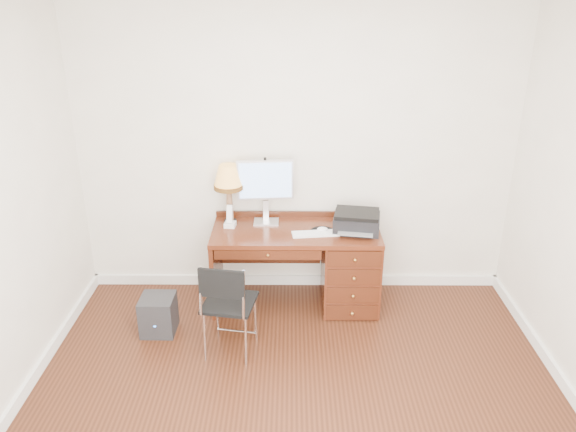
{
  "coord_description": "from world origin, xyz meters",
  "views": [
    {
      "loc": [
        -0.04,
        -3.17,
        2.82
      ],
      "look_at": [
        -0.07,
        1.2,
        0.97
      ],
      "focal_mm": 35.0,
      "sensor_mm": 36.0,
      "label": 1
    }
  ],
  "objects_px": {
    "desk": "(331,263)",
    "equipment_box": "(158,314)",
    "phone": "(230,220)",
    "monitor": "(266,183)",
    "leg_lamp": "(228,181)",
    "chair": "(228,300)",
    "printer": "(357,221)"
  },
  "relations": [
    {
      "from": "monitor",
      "to": "chair",
      "type": "distance_m",
      "value": 1.19
    },
    {
      "from": "phone",
      "to": "printer",
      "type": "bearing_deg",
      "value": 3.8
    },
    {
      "from": "desk",
      "to": "phone",
      "type": "xyz_separation_m",
      "value": [
        -0.92,
        0.06,
        0.4
      ]
    },
    {
      "from": "monitor",
      "to": "equipment_box",
      "type": "relative_size",
      "value": 1.78
    },
    {
      "from": "printer",
      "to": "chair",
      "type": "bearing_deg",
      "value": -134.42
    },
    {
      "from": "chair",
      "to": "leg_lamp",
      "type": "bearing_deg",
      "value": 103.87
    },
    {
      "from": "monitor",
      "to": "leg_lamp",
      "type": "distance_m",
      "value": 0.34
    },
    {
      "from": "printer",
      "to": "equipment_box",
      "type": "relative_size",
      "value": 1.34
    },
    {
      "from": "desk",
      "to": "chair",
      "type": "height_order",
      "value": "chair"
    },
    {
      "from": "phone",
      "to": "chair",
      "type": "height_order",
      "value": "phone"
    },
    {
      "from": "monitor",
      "to": "leg_lamp",
      "type": "relative_size",
      "value": 1.07
    },
    {
      "from": "monitor",
      "to": "printer",
      "type": "distance_m",
      "value": 0.88
    },
    {
      "from": "monitor",
      "to": "printer",
      "type": "bearing_deg",
      "value": -18.65
    },
    {
      "from": "desk",
      "to": "equipment_box",
      "type": "bearing_deg",
      "value": -162.15
    },
    {
      "from": "desk",
      "to": "phone",
      "type": "height_order",
      "value": "phone"
    },
    {
      "from": "chair",
      "to": "equipment_box",
      "type": "height_order",
      "value": "chair"
    },
    {
      "from": "chair",
      "to": "equipment_box",
      "type": "relative_size",
      "value": 2.52
    },
    {
      "from": "printer",
      "to": "leg_lamp",
      "type": "xyz_separation_m",
      "value": [
        -1.15,
        0.18,
        0.32
      ]
    },
    {
      "from": "phone",
      "to": "equipment_box",
      "type": "relative_size",
      "value": 0.62
    },
    {
      "from": "printer",
      "to": "leg_lamp",
      "type": "relative_size",
      "value": 0.81
    },
    {
      "from": "phone",
      "to": "equipment_box",
      "type": "bearing_deg",
      "value": -129.71
    },
    {
      "from": "printer",
      "to": "chair",
      "type": "relative_size",
      "value": 0.53
    },
    {
      "from": "monitor",
      "to": "phone",
      "type": "xyz_separation_m",
      "value": [
        -0.32,
        -0.12,
        -0.31
      ]
    },
    {
      "from": "phone",
      "to": "desk",
      "type": "bearing_deg",
      "value": 3.51
    },
    {
      "from": "desk",
      "to": "phone",
      "type": "bearing_deg",
      "value": 176.18
    },
    {
      "from": "phone",
      "to": "equipment_box",
      "type": "xyz_separation_m",
      "value": [
        -0.59,
        -0.55,
        -0.65
      ]
    },
    {
      "from": "desk",
      "to": "leg_lamp",
      "type": "xyz_separation_m",
      "value": [
        -0.93,
        0.17,
        0.74
      ]
    },
    {
      "from": "phone",
      "to": "equipment_box",
      "type": "height_order",
      "value": "phone"
    },
    {
      "from": "monitor",
      "to": "chair",
      "type": "relative_size",
      "value": 0.71
    },
    {
      "from": "monitor",
      "to": "equipment_box",
      "type": "bearing_deg",
      "value": -148.78
    },
    {
      "from": "desk",
      "to": "equipment_box",
      "type": "height_order",
      "value": "desk"
    },
    {
      "from": "desk",
      "to": "chair",
      "type": "distance_m",
      "value": 1.17
    }
  ]
}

